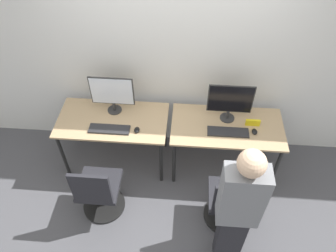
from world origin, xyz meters
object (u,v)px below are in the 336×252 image
mouse_left (137,130)px  keyboard_left (109,129)px  monitor_left (112,93)px  mouse_right (255,132)px  person_right (238,209)px  office_chair_left (99,193)px  keyboard_right (228,132)px  monitor_right (230,101)px  office_chair_right (229,204)px

mouse_left → keyboard_left: bearing=-178.9°
monitor_left → mouse_right: (1.60, -0.23, -0.25)m
keyboard_left → person_right: person_right is taller
office_chair_left → keyboard_right: bearing=25.1°
mouse_left → mouse_right: 1.30m
monitor_left → mouse_right: size_ratio=5.51×
monitor_right → person_right: person_right is taller
monitor_left → mouse_right: monitor_left is taller
keyboard_left → keyboard_right: size_ratio=1.00×
monitor_left → office_chair_left: bearing=-93.1°
keyboard_right → person_right: person_right is taller
mouse_right → person_right: person_right is taller
person_right → office_chair_right: bearing=87.5°
monitor_left → office_chair_left: size_ratio=0.56×
office_chair_left → monitor_right: bearing=32.3°
mouse_left → office_chair_right: office_chair_right is taller
mouse_left → monitor_right: (1.01, 0.28, 0.25)m
keyboard_right → person_right: 1.04m
mouse_left → keyboard_right: 1.01m
mouse_left → office_chair_right: size_ratio=0.10×
mouse_left → office_chair_left: size_ratio=0.10×
mouse_right → keyboard_left: bearing=-177.1°
mouse_left → keyboard_right: size_ratio=0.20×
mouse_right → monitor_left: bearing=171.7°
mouse_left → monitor_right: size_ratio=0.18×
office_chair_right → keyboard_left: bearing=155.9°
office_chair_left → monitor_right: monitor_right is taller
keyboard_left → monitor_right: monitor_right is taller
monitor_left → keyboard_left: bearing=-90.0°
keyboard_left → mouse_right: (1.60, 0.08, 0.01)m
keyboard_left → office_chair_left: bearing=-94.8°
office_chair_right → monitor_right: bearing=92.0°
monitor_right → office_chair_right: monitor_right is taller
mouse_left → monitor_left: bearing=134.8°
monitor_right → mouse_right: (0.29, -0.20, -0.25)m
monitor_right → office_chair_left: bearing=-147.7°
monitor_right → mouse_right: 0.43m
monitor_left → mouse_left: bearing=-45.2°
monitor_left → office_chair_right: bearing=-34.3°
office_chair_left → mouse_right: size_ratio=9.85×
office_chair_left → keyboard_right: 1.55m
mouse_left → monitor_right: bearing=15.5°
office_chair_left → monitor_left: bearing=86.9°
office_chair_left → person_right: (1.38, -0.39, 0.54)m
mouse_right → office_chair_right: (-0.26, -0.68, -0.40)m
monitor_left → office_chair_left: monitor_left is taller
monitor_left → keyboard_right: size_ratio=1.09×
monitor_right → keyboard_left: bearing=-167.7°
mouse_left → person_right: 1.42m
keyboard_right → office_chair_right: size_ratio=0.51×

